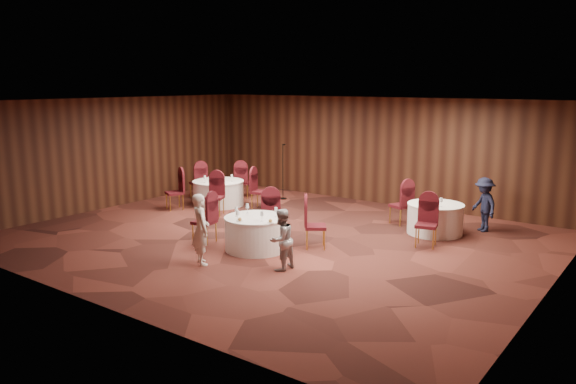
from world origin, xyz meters
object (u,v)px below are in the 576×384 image
Objects in this scene: table_right at (435,218)px; table_left at (219,193)px; table_main at (256,233)px; woman_b at (281,240)px; man_c at (484,205)px; mic_stand at (283,183)px; woman_a at (201,229)px.

table_left is at bearing -173.33° from table_right.
table_main is 1.13× the size of woman_b.
table_main is 4.50m from table_right.
table_right is (6.47, 0.76, -0.00)m from table_left.
table_main is at bearing -116.72° from woman_b.
man_c is at bearing 46.16° from table_right.
woman_b is at bearing -30.74° from table_main.
table_left is 0.87× the size of mic_stand.
man_c is (3.80, 5.95, -0.05)m from woman_a.
woman_a is at bearing -81.55° from man_c.
table_left and table_right have the same top height.
table_right is at bearing 6.67° from table_left.
table_left is 2.14m from mic_stand.
man_c is at bearing -91.12° from woman_a.
mic_stand is at bearing 61.70° from table_left.
woman_a is at bearing -62.16° from woman_b.
mic_stand is 1.20× the size of woman_a.
man_c is (3.54, 4.53, 0.30)m from table_main.
woman_b is (1.52, 0.67, -0.12)m from woman_a.
woman_b is (1.26, -0.75, 0.24)m from table_main.
table_left is at bearing -18.94° from woman_a.
table_right is 1.30m from man_c.
table_right is at bearing -92.83° from man_c.
table_main is 0.95× the size of woman_a.
mic_stand is 6.34m from man_c.
woman_a reaches higher than table_right.
table_right is 0.78× the size of mic_stand.
mic_stand is at bearing 120.53° from table_main.
woman_b is 5.75m from man_c.
table_main is at bearing -87.00° from man_c.
woman_a reaches higher than table_main.
woman_a is (2.54, -6.16, 0.21)m from mic_stand.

